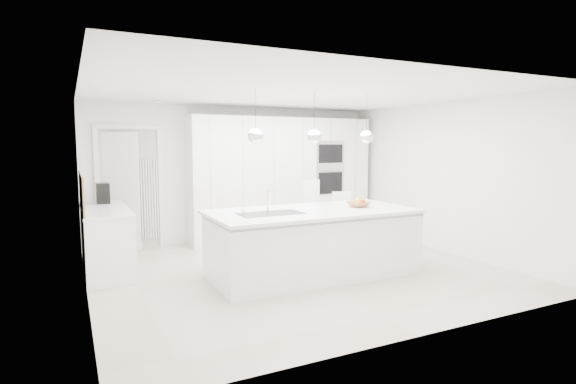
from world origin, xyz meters
name	(u,v)px	position (x,y,z in m)	size (l,w,h in m)	color
floor	(297,270)	(0.00, 0.00, 0.00)	(5.50, 5.50, 0.00)	#B8AD94
wall_back	(237,173)	(0.00, 2.50, 1.25)	(5.50, 5.50, 0.00)	white
wall_left	(83,192)	(-2.75, 0.00, 1.25)	(5.00, 5.00, 0.00)	white
ceiling	(298,93)	(0.00, 0.00, 2.50)	(5.50, 5.50, 0.00)	white
tall_cabinets	(282,178)	(0.80, 2.20, 1.15)	(3.60, 0.60, 2.30)	white
oven_stack	(330,168)	(1.70, 1.89, 1.35)	(0.62, 0.04, 1.05)	#A5A5A8
doorway_frame	(130,190)	(-1.95, 2.47, 1.02)	(1.11, 0.08, 2.13)	white
hallway_door	(115,192)	(-2.20, 2.42, 1.00)	(0.82, 0.04, 2.00)	white
radiator	(150,199)	(-1.63, 2.46, 0.85)	(0.32, 0.04, 1.40)	white
left_base_cabinets	(106,241)	(-2.45, 1.20, 0.43)	(0.60, 1.80, 0.86)	white
left_worktop	(105,209)	(-2.45, 1.20, 0.88)	(0.62, 1.82, 0.04)	white
oak_backsplash	(81,191)	(-2.74, 1.20, 1.15)	(0.02, 1.80, 0.50)	#A37844
island_base	(314,244)	(0.10, -0.30, 0.43)	(2.80, 1.20, 0.86)	white
island_worktop	(312,211)	(0.10, -0.25, 0.88)	(2.84, 1.40, 0.04)	white
island_sink	(270,220)	(-0.55, -0.30, 0.82)	(0.84, 0.44, 0.18)	#3F3F42
island_tap	(268,200)	(-0.50, -0.10, 1.05)	(0.02, 0.02, 0.30)	white
pendant_left	(256,136)	(-0.75, -0.30, 1.90)	(0.20, 0.20, 0.20)	white
pendant_mid	(314,137)	(0.10, -0.30, 1.90)	(0.20, 0.20, 0.20)	white
pendant_right	(366,137)	(0.95, -0.30, 1.90)	(0.20, 0.20, 0.20)	white
fruit_bowl	(358,204)	(0.84, -0.28, 0.94)	(0.32, 0.32, 0.08)	#A37844
espresso_machine	(103,193)	(-2.43, 1.78, 1.05)	(0.19, 0.29, 0.31)	black
bar_stool_left	(316,219)	(0.65, 0.61, 0.60)	(0.40, 0.55, 1.21)	white
bar_stool_right	(346,223)	(1.18, 0.54, 0.50)	(0.33, 0.46, 1.01)	white
apple_a	(363,202)	(0.91, -0.30, 0.97)	(0.08, 0.08, 0.08)	red
apple_b	(362,202)	(0.88, -0.32, 0.97)	(0.08, 0.08, 0.08)	red
banana_bunch	(360,200)	(0.85, -0.31, 1.01)	(0.20, 0.20, 0.03)	yellow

